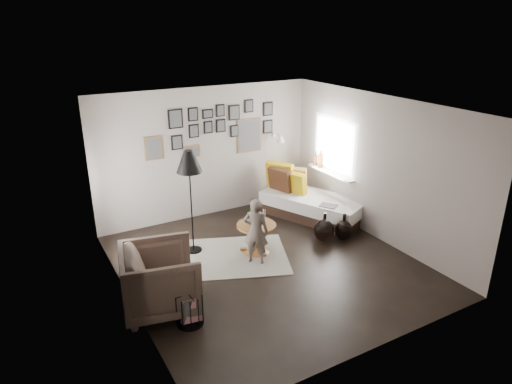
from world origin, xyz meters
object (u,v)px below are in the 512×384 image
demijohn_small (343,230)px  child (256,231)px  floor_lamp (189,165)px  pedestal_table (256,239)px  demijohn_large (324,230)px  vase (252,217)px  daybed (310,202)px  magazine_basket (190,309)px  armchair (161,279)px

demijohn_small → child: (-1.80, 0.06, 0.38)m
floor_lamp → child: 1.52m
demijohn_small → child: child is taller
pedestal_table → demijohn_large: demijohn_large is taller
vase → floor_lamp: 1.35m
daybed → demijohn_small: bearing=-118.0°
vase → demijohn_small: vase is taller
magazine_basket → child: 1.87m
pedestal_table → magazine_basket: bearing=-143.7°
vase → child: size_ratio=0.42×
vase → demijohn_large: bearing=-11.0°
magazine_basket → daybed: bearing=31.1°
pedestal_table → demijohn_large: bearing=-10.8°
pedestal_table → vase: (-0.08, 0.02, 0.43)m
daybed → armchair: (-3.65, -1.57, 0.15)m
pedestal_table → armchair: size_ratio=0.65×
pedestal_table → child: child is taller
daybed → vase: bearing=179.8°
pedestal_table → vase: bearing=166.0°
armchair → floor_lamp: floor_lamp is taller
daybed → armchair: 3.98m
demijohn_large → child: 1.49m
vase → magazine_basket: 2.15m
vase → pedestal_table: bearing=-14.0°
daybed → demijohn_small: daybed is taller
demijohn_small → vase: bearing=167.3°
magazine_basket → demijohn_small: (3.36, 0.91, -0.03)m
vase → daybed: daybed is taller
floor_lamp → demijohn_large: size_ratio=3.28×
daybed → floor_lamp: (-2.64, -0.23, 1.25)m
daybed → demijohn_large: bearing=-136.5°
child → demijohn_large: bearing=-134.1°
floor_lamp → magazine_basket: (-0.81, -1.85, -1.34)m
pedestal_table → daybed: (1.70, 0.80, 0.07)m
daybed → magazine_basket: (-3.44, -2.07, -0.09)m
floor_lamp → pedestal_table: bearing=-31.6°
armchair → child: 1.83m
daybed → magazine_basket: bearing=-172.8°
vase → armchair: (-1.87, -0.79, -0.21)m
vase → child: child is taller
daybed → armchair: size_ratio=2.18×
floor_lamp → demijohn_small: size_ratio=3.61×
armchair → child: bearing=-62.9°
armchair → demijohn_large: armchair is taller
floor_lamp → demijohn_large: 2.71m
armchair → floor_lamp: (1.02, 1.35, 1.10)m
floor_lamp → magazine_basket: 2.42m
vase → demijohn_large: vase is taller
demijohn_large → demijohn_small: (0.35, -0.12, -0.02)m
demijohn_large → daybed: bearing=67.3°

